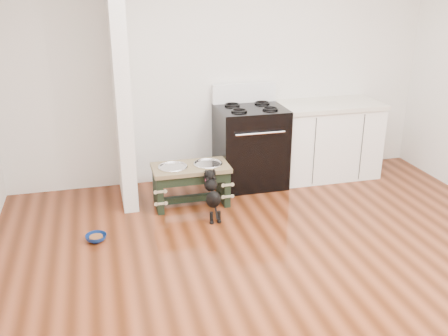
{
  "coord_description": "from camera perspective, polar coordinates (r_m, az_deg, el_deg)",
  "views": [
    {
      "loc": [
        -1.43,
        -3.07,
        2.29
      ],
      "look_at": [
        -0.25,
        1.45,
        0.5
      ],
      "focal_mm": 40.0,
      "sensor_mm": 36.0,
      "label": 1
    }
  ],
  "objects": [
    {
      "name": "dog_feeder",
      "position": [
        5.29,
        -3.8,
        -1.05
      ],
      "size": [
        0.81,
        0.43,
        0.46
      ],
      "color": "black",
      "rests_on": "ground"
    },
    {
      "name": "ground",
      "position": [
        4.09,
        8.78,
        -13.38
      ],
      "size": [
        5.0,
        5.0,
        0.0
      ],
      "primitive_type": "plane",
      "color": "#431D0C",
      "rests_on": "ground"
    },
    {
      "name": "floor_bowl",
      "position": [
        4.82,
        -14.41,
        -7.74
      ],
      "size": [
        0.24,
        0.24,
        0.06
      ],
      "rotation": [
        0.0,
        0.0,
        -0.27
      ],
      "color": "navy",
      "rests_on": "ground"
    },
    {
      "name": "puppy",
      "position": [
        5.0,
        -1.35,
        -2.92
      ],
      "size": [
        0.14,
        0.41,
        0.49
      ],
      "color": "black",
      "rests_on": "ground"
    },
    {
      "name": "partition_wall",
      "position": [
        5.26,
        -11.81,
        10.22
      ],
      "size": [
        0.15,
        0.8,
        2.7
      ],
      "primitive_type": "cube",
      "color": "silver",
      "rests_on": "ground"
    },
    {
      "name": "room_shell",
      "position": [
        3.46,
        10.26,
        9.43
      ],
      "size": [
        5.0,
        5.0,
        5.0
      ],
      "color": "silver",
      "rests_on": "ground"
    },
    {
      "name": "oven_range",
      "position": [
        5.79,
        3.01,
        2.66
      ],
      "size": [
        0.76,
        0.69,
        1.14
      ],
      "color": "black",
      "rests_on": "ground"
    },
    {
      "name": "cabinet_run",
      "position": [
        6.17,
        11.68,
        3.16
      ],
      "size": [
        1.24,
        0.64,
        0.91
      ],
      "color": "white",
      "rests_on": "ground"
    }
  ]
}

